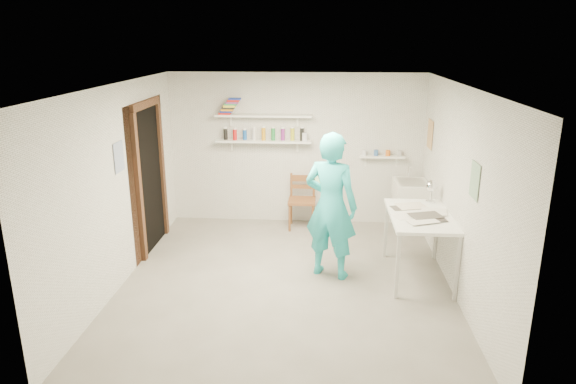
# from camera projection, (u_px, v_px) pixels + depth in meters

# --- Properties ---
(floor) EXTENTS (4.00, 4.50, 0.02)m
(floor) POSITION_uv_depth(u_px,v_px,m) (286.00, 283.00, 6.36)
(floor) COLOR slate
(floor) RESTS_ON ground
(ceiling) EXTENTS (4.00, 4.50, 0.02)m
(ceiling) POSITION_uv_depth(u_px,v_px,m) (286.00, 85.00, 5.65)
(ceiling) COLOR silver
(ceiling) RESTS_ON wall_back
(wall_back) EXTENTS (4.00, 0.02, 2.40)m
(wall_back) POSITION_uv_depth(u_px,v_px,m) (296.00, 149.00, 8.16)
(wall_back) COLOR silver
(wall_back) RESTS_ON ground
(wall_front) EXTENTS (4.00, 0.02, 2.40)m
(wall_front) POSITION_uv_depth(u_px,v_px,m) (264.00, 275.00, 3.85)
(wall_front) COLOR silver
(wall_front) RESTS_ON ground
(wall_left) EXTENTS (0.02, 4.50, 2.40)m
(wall_left) POSITION_uv_depth(u_px,v_px,m) (118.00, 186.00, 6.13)
(wall_left) COLOR silver
(wall_left) RESTS_ON ground
(wall_right) EXTENTS (0.02, 4.50, 2.40)m
(wall_right) POSITION_uv_depth(u_px,v_px,m) (460.00, 193.00, 5.87)
(wall_right) COLOR silver
(wall_right) RESTS_ON ground
(doorway_recess) EXTENTS (0.02, 0.90, 2.00)m
(doorway_recess) POSITION_uv_depth(u_px,v_px,m) (150.00, 179.00, 7.19)
(doorway_recess) COLOR black
(doorway_recess) RESTS_ON wall_left
(corridor_box) EXTENTS (1.40, 1.50, 2.10)m
(corridor_box) POSITION_uv_depth(u_px,v_px,m) (100.00, 175.00, 7.23)
(corridor_box) COLOR brown
(corridor_box) RESTS_ON ground
(door_lintel) EXTENTS (0.06, 1.05, 0.10)m
(door_lintel) POSITION_uv_depth(u_px,v_px,m) (145.00, 104.00, 6.89)
(door_lintel) COLOR brown
(door_lintel) RESTS_ON wall_left
(door_jamb_near) EXTENTS (0.06, 0.10, 2.00)m
(door_jamb_near) POSITION_uv_depth(u_px,v_px,m) (139.00, 189.00, 6.72)
(door_jamb_near) COLOR brown
(door_jamb_near) RESTS_ON ground
(door_jamb_far) EXTENTS (0.06, 0.10, 2.00)m
(door_jamb_far) POSITION_uv_depth(u_px,v_px,m) (162.00, 170.00, 7.67)
(door_jamb_far) COLOR brown
(door_jamb_far) RESTS_ON ground
(shelf_lower) EXTENTS (1.50, 0.22, 0.03)m
(shelf_lower) POSITION_uv_depth(u_px,v_px,m) (264.00, 141.00, 8.03)
(shelf_lower) COLOR white
(shelf_lower) RESTS_ON wall_back
(shelf_upper) EXTENTS (1.50, 0.22, 0.03)m
(shelf_upper) POSITION_uv_depth(u_px,v_px,m) (263.00, 116.00, 7.91)
(shelf_upper) COLOR white
(shelf_upper) RESTS_ON wall_back
(ledge_shelf) EXTENTS (0.70, 0.14, 0.03)m
(ledge_shelf) POSITION_uv_depth(u_px,v_px,m) (382.00, 157.00, 8.01)
(ledge_shelf) COLOR white
(ledge_shelf) RESTS_ON wall_back
(poster_left) EXTENTS (0.01, 0.28, 0.36)m
(poster_left) POSITION_uv_depth(u_px,v_px,m) (119.00, 157.00, 6.08)
(poster_left) COLOR #334C7F
(poster_left) RESTS_ON wall_left
(poster_right_a) EXTENTS (0.01, 0.34, 0.42)m
(poster_right_a) POSITION_uv_depth(u_px,v_px,m) (430.00, 134.00, 7.49)
(poster_right_a) COLOR #995933
(poster_right_a) RESTS_ON wall_right
(poster_right_b) EXTENTS (0.01, 0.30, 0.38)m
(poster_right_b) POSITION_uv_depth(u_px,v_px,m) (475.00, 181.00, 5.26)
(poster_right_b) COLOR #3F724C
(poster_right_b) RESTS_ON wall_right
(belfast_sink) EXTENTS (0.48, 0.60, 0.30)m
(belfast_sink) POSITION_uv_depth(u_px,v_px,m) (411.00, 192.00, 7.66)
(belfast_sink) COLOR white
(belfast_sink) RESTS_ON wall_right
(man) EXTENTS (0.79, 0.66, 1.85)m
(man) POSITION_uv_depth(u_px,v_px,m) (331.00, 206.00, 6.30)
(man) COLOR #2AC9D2
(man) RESTS_ON ground
(wall_clock) EXTENTS (0.32, 0.15, 0.33)m
(wall_clock) POSITION_uv_depth(u_px,v_px,m) (325.00, 177.00, 6.41)
(wall_clock) COLOR beige
(wall_clock) RESTS_ON man
(wooden_chair) EXTENTS (0.43, 0.41, 0.90)m
(wooden_chair) POSITION_uv_depth(u_px,v_px,m) (302.00, 201.00, 8.04)
(wooden_chair) COLOR brown
(wooden_chair) RESTS_ON ground
(work_table) EXTENTS (0.75, 1.25, 0.83)m
(work_table) POSITION_uv_depth(u_px,v_px,m) (418.00, 246.00, 6.39)
(work_table) COLOR white
(work_table) RESTS_ON ground
(desk_lamp) EXTENTS (0.16, 0.16, 0.16)m
(desk_lamp) POSITION_uv_depth(u_px,v_px,m) (431.00, 186.00, 6.67)
(desk_lamp) COLOR silver
(desk_lamp) RESTS_ON work_table
(spray_cans) EXTENTS (1.31, 0.06, 0.17)m
(spray_cans) POSITION_uv_depth(u_px,v_px,m) (264.00, 135.00, 8.00)
(spray_cans) COLOR black
(spray_cans) RESTS_ON shelf_lower
(book_stack) EXTENTS (0.34, 0.14, 0.25)m
(book_stack) POSITION_uv_depth(u_px,v_px,m) (230.00, 106.00, 7.90)
(book_stack) COLOR red
(book_stack) RESTS_ON shelf_upper
(ledge_pots) EXTENTS (0.48, 0.07, 0.09)m
(ledge_pots) POSITION_uv_depth(u_px,v_px,m) (382.00, 153.00, 7.99)
(ledge_pots) COLOR silver
(ledge_pots) RESTS_ON ledge_shelf
(papers) EXTENTS (0.30, 0.22, 0.03)m
(papers) POSITION_uv_depth(u_px,v_px,m) (421.00, 213.00, 6.26)
(papers) COLOR silver
(papers) RESTS_ON work_table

